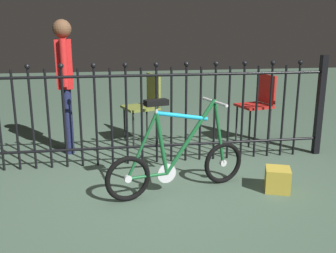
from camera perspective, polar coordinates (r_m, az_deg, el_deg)
The scene contains 7 objects.
ground_plane at distance 3.58m, azimuth -0.20°, elevation -9.55°, with size 20.00×20.00×0.00m, color #435A49.
iron_fence at distance 4.15m, azimuth -2.91°, elevation 2.30°, with size 3.91×0.07×1.15m.
bicycle at distance 3.47m, azimuth 1.47°, elevation -5.06°, with size 1.32×0.50×0.87m.
chair_olive at distance 4.95m, azimuth -3.27°, elevation 3.71°, with size 0.50×0.50×0.88m.
chair_red at distance 5.06m, azimuth 13.29°, elevation 3.69°, with size 0.45×0.45×0.88m.
person_visitor at distance 4.65m, azimuth -14.96°, elevation 7.26°, with size 0.21×0.47×1.54m.
display_crate at distance 3.69m, azimuth 15.86°, elevation -7.54°, with size 0.22×0.22×0.22m, color #B29933.
Camera 1 is at (-0.51, -3.23, 1.46)m, focal length 41.30 mm.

